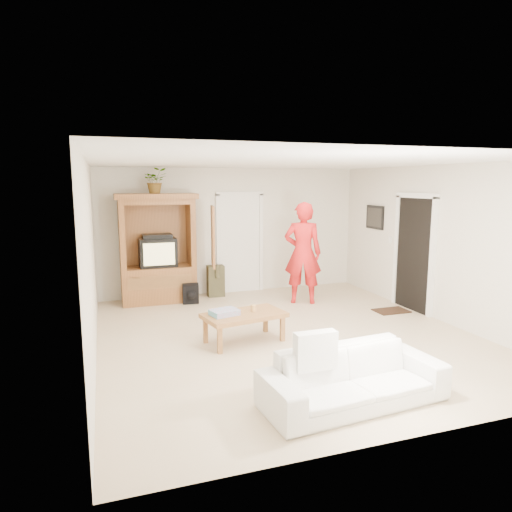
{
  "coord_description": "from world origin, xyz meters",
  "views": [
    {
      "loc": [
        -2.58,
        -6.19,
        2.31
      ],
      "look_at": [
        -0.29,
        0.6,
        1.15
      ],
      "focal_mm": 32.0,
      "sensor_mm": 36.0,
      "label": 1
    }
  ],
  "objects_px": {
    "man": "(303,253)",
    "coffee_table": "(244,317)",
    "sofa": "(354,377)",
    "armoire": "(159,256)"
  },
  "relations": [
    {
      "from": "sofa",
      "to": "coffee_table",
      "type": "relative_size",
      "value": 1.56
    },
    {
      "from": "coffee_table",
      "to": "man",
      "type": "bearing_deg",
      "value": 34.55
    },
    {
      "from": "man",
      "to": "coffee_table",
      "type": "xyz_separation_m",
      "value": [
        -1.72,
        -1.76,
        -0.6
      ]
    },
    {
      "from": "armoire",
      "to": "man",
      "type": "distance_m",
      "value": 2.78
    },
    {
      "from": "sofa",
      "to": "coffee_table",
      "type": "height_order",
      "value": "sofa"
    },
    {
      "from": "armoire",
      "to": "man",
      "type": "height_order",
      "value": "armoire"
    },
    {
      "from": "man",
      "to": "sofa",
      "type": "relative_size",
      "value": 0.99
    },
    {
      "from": "sofa",
      "to": "armoire",
      "type": "bearing_deg",
      "value": 101.05
    },
    {
      "from": "sofa",
      "to": "man",
      "type": "bearing_deg",
      "value": 68.16
    },
    {
      "from": "man",
      "to": "coffee_table",
      "type": "bearing_deg",
      "value": 70.07
    }
  ]
}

